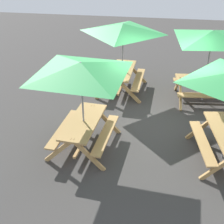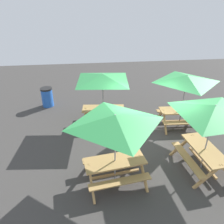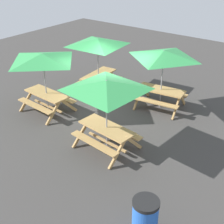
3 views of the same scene
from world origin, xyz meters
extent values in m
plane|color=#3D3A38|center=(0.00, 0.00, 0.00)|extent=(24.00, 24.00, 0.00)
cube|color=tan|center=(1.45, 0.99, 0.45)|extent=(1.82, 0.51, 0.04)
cube|color=tan|center=(0.65, 1.06, 0.37)|extent=(0.17, 0.80, 0.81)
cube|color=tan|center=(2.19, 1.28, 0.37)|extent=(0.17, 0.80, 0.81)
cube|color=tan|center=(1.37, 1.54, 0.22)|extent=(1.55, 0.29, 0.06)
cube|color=tan|center=(-1.55, 1.32, 0.74)|extent=(0.86, 1.86, 0.05)
cube|color=tan|center=(-1.00, 1.37, 0.45)|extent=(0.42, 1.82, 0.04)
cube|color=tan|center=(-2.10, 1.27, 0.45)|extent=(0.42, 1.82, 0.04)
cube|color=tan|center=(-1.12, 0.58, 0.37)|extent=(0.80, 0.13, 0.81)
cube|color=tan|center=(-1.84, 0.51, 0.37)|extent=(0.80, 0.13, 0.81)
cube|color=tan|center=(-1.55, 1.32, 0.22)|extent=(0.21, 1.56, 0.06)
cylinder|color=gray|center=(-1.55, 1.32, 1.15)|extent=(0.04, 0.04, 2.30)
pyramid|color=green|center=(-1.55, 1.32, 2.16)|extent=(2.82, 2.82, 0.28)
cube|color=tan|center=(-1.87, -1.34, 0.74)|extent=(1.84, 0.80, 0.05)
cube|color=tan|center=(-1.90, -1.89, 0.45)|extent=(1.81, 0.36, 0.04)
cube|color=tan|center=(-1.84, -0.79, 0.45)|extent=(1.81, 0.36, 0.04)
cube|color=tan|center=(-2.67, -1.66, 0.37)|extent=(0.10, 0.80, 0.81)
cube|color=tan|center=(-2.63, -0.94, 0.37)|extent=(0.10, 0.80, 0.81)
cube|color=tan|center=(-1.11, -1.75, 0.37)|extent=(0.10, 0.80, 0.81)
cube|color=tan|center=(-1.08, -1.02, 0.37)|extent=(0.10, 0.80, 0.81)
cube|color=tan|center=(-1.87, -1.34, 0.22)|extent=(1.56, 0.15, 0.06)
cylinder|color=gray|center=(-1.87, -1.34, 1.15)|extent=(0.04, 0.04, 2.30)
pyramid|color=green|center=(-1.87, -1.34, 2.16)|extent=(2.11, 2.11, 0.28)
cube|color=tan|center=(1.42, -1.90, 0.74)|extent=(1.86, 0.87, 0.05)
cube|color=tan|center=(1.37, -2.45, 0.45)|extent=(1.82, 0.43, 0.04)
cube|color=tan|center=(1.47, -1.36, 0.45)|extent=(1.82, 0.43, 0.04)
cube|color=tan|center=(0.61, -2.19, 0.37)|extent=(0.14, 0.80, 0.81)
cube|color=tan|center=(0.68, -1.46, 0.37)|extent=(0.14, 0.80, 0.81)
cube|color=tan|center=(2.16, -2.34, 0.37)|extent=(0.14, 0.80, 0.81)
cube|color=tan|center=(2.23, -1.62, 0.37)|extent=(0.14, 0.80, 0.81)
cube|color=tan|center=(1.42, -1.90, 0.22)|extent=(1.56, 0.22, 0.06)
cylinder|color=gray|center=(1.42, -1.90, 1.15)|extent=(0.04, 0.04, 2.30)
pyramid|color=green|center=(1.42, -1.90, 2.16)|extent=(2.81, 2.81, 0.28)
camera|label=1|loc=(7.70, -0.26, 4.87)|focal=50.00mm
camera|label=2|loc=(2.06, 6.49, 5.03)|focal=35.00mm
camera|label=3|loc=(6.44, -8.27, 5.70)|focal=50.00mm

